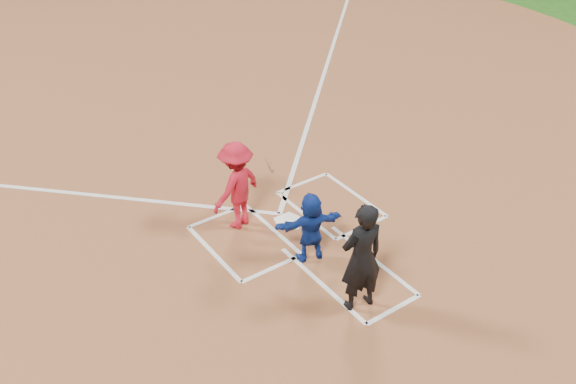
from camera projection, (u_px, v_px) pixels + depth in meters
ground at (289, 222)px, 11.78m from camera, size 120.00×120.00×0.00m
home_plate_dirt at (149, 105)px, 15.87m from camera, size 28.00×28.00×0.01m
home_plate at (289, 221)px, 11.77m from camera, size 0.60×0.60×0.02m
catcher at (311, 227)px, 10.58m from camera, size 1.23×0.68×1.26m
umpire at (362, 258)px, 9.44m from camera, size 0.75×0.55×1.88m
chalk_markings at (162, 115)px, 15.37m from camera, size 28.35×17.32×0.01m
batter_at_plate at (237, 186)px, 11.25m from camera, size 1.42×1.00×1.67m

